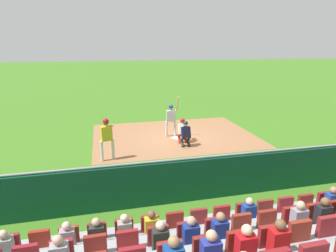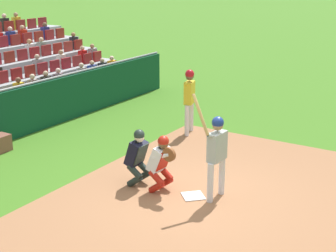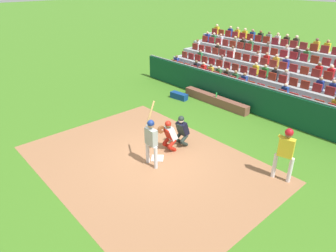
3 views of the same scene
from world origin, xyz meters
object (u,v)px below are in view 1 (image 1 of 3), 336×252
(home_plate_marker, at_px, (176,138))
(home_plate_umpire, at_px, (186,133))
(on_deck_batter, at_px, (107,135))
(batter_at_plate, at_px, (171,117))
(catcher_crouching, at_px, (183,129))
(dugout_bench, at_px, (270,176))
(equipment_duffel_bag, at_px, (297,163))
(water_bottle_on_bench, at_px, (267,167))

(home_plate_marker, height_order, home_plate_umpire, home_plate_umpire)
(on_deck_batter, bearing_deg, batter_at_plate, 37.13)
(batter_at_plate, bearing_deg, on_deck_batter, -142.87)
(home_plate_umpire, xyz_separation_m, on_deck_batter, (-3.78, -0.89, 0.45))
(catcher_crouching, bearing_deg, dugout_bench, -69.05)
(home_plate_umpire, distance_m, equipment_duffel_bag, 5.09)
(home_plate_marker, height_order, equipment_duffel_bag, equipment_duffel_bag)
(equipment_duffel_bag, bearing_deg, home_plate_umpire, 130.19)
(catcher_crouching, height_order, dugout_bench, catcher_crouching)
(batter_at_plate, height_order, water_bottle_on_bench, batter_at_plate)
(equipment_duffel_bag, bearing_deg, batter_at_plate, 120.62)
(catcher_crouching, xyz_separation_m, home_plate_umpire, (-0.04, -0.63, -0.01))
(home_plate_umpire, height_order, on_deck_batter, on_deck_batter)
(batter_at_plate, distance_m, home_plate_umpire, 1.82)
(home_plate_marker, xyz_separation_m, dugout_bench, (2.04, -5.64, 0.20))
(batter_at_plate, relative_size, home_plate_umpire, 1.73)
(catcher_crouching, relative_size, water_bottle_on_bench, 5.42)
(home_plate_marker, xyz_separation_m, on_deck_batter, (-3.67, -2.22, 1.14))
(dugout_bench, relative_size, equipment_duffel_bag, 4.07)
(catcher_crouching, distance_m, dugout_bench, 5.31)
(dugout_bench, bearing_deg, on_deck_batter, 149.07)
(home_plate_umpire, relative_size, equipment_duffel_bag, 1.33)
(dugout_bench, height_order, equipment_duffel_bag, dugout_bench)
(home_plate_umpire, bearing_deg, catcher_crouching, 86.62)
(dugout_bench, bearing_deg, home_plate_umpire, 114.12)
(on_deck_batter, bearing_deg, home_plate_marker, 31.15)
(home_plate_umpire, bearing_deg, water_bottle_on_bench, -66.73)
(batter_at_plate, relative_size, water_bottle_on_bench, 9.49)
(water_bottle_on_bench, bearing_deg, on_deck_batter, 149.16)
(catcher_crouching, distance_m, water_bottle_on_bench, 5.18)
(catcher_crouching, bearing_deg, home_plate_umpire, -93.38)
(water_bottle_on_bench, height_order, equipment_duffel_bag, water_bottle_on_bench)
(dugout_bench, bearing_deg, water_bottle_on_bench, 144.65)
(dugout_bench, xyz_separation_m, equipment_duffel_bag, (1.80, 0.89, -0.05))
(catcher_crouching, relative_size, on_deck_batter, 0.69)
(home_plate_marker, relative_size, dugout_bench, 0.11)
(home_plate_umpire, height_order, dugout_bench, home_plate_umpire)
(equipment_duffel_bag, distance_m, on_deck_batter, 7.99)
(dugout_bench, distance_m, water_bottle_on_bench, 0.37)
(batter_at_plate, xyz_separation_m, equipment_duffel_bag, (4.03, -5.17, -0.94))
(catcher_crouching, xyz_separation_m, equipment_duffel_bag, (3.70, -4.05, -0.55))
(catcher_crouching, bearing_deg, water_bottle_on_bench, -69.88)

